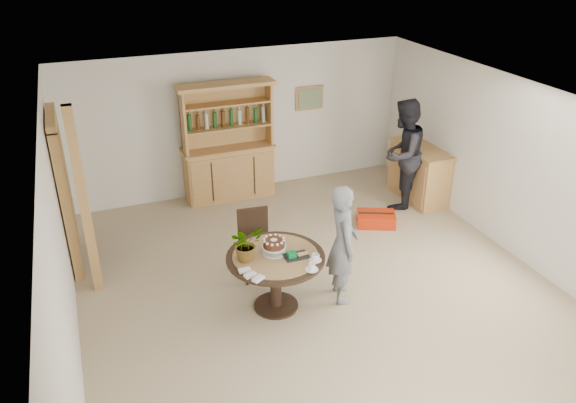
# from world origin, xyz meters

# --- Properties ---
(ground) EXTENTS (7.00, 7.00, 0.00)m
(ground) POSITION_xyz_m (0.00, 0.00, 0.00)
(ground) COLOR tan
(ground) RESTS_ON ground
(room_shell) EXTENTS (6.04, 7.04, 2.52)m
(room_shell) POSITION_xyz_m (0.00, 0.01, 1.74)
(room_shell) COLOR white
(room_shell) RESTS_ON ground
(doorway) EXTENTS (0.13, 1.10, 2.18)m
(doorway) POSITION_xyz_m (-2.93, 2.00, 1.11)
(doorway) COLOR black
(doorway) RESTS_ON ground
(pine_post) EXTENTS (0.12, 0.12, 2.50)m
(pine_post) POSITION_xyz_m (-2.70, 1.20, 1.25)
(pine_post) COLOR tan
(pine_post) RESTS_ON ground
(hutch) EXTENTS (1.62, 0.54, 2.04)m
(hutch) POSITION_xyz_m (-0.30, 3.24, 0.69)
(hutch) COLOR tan
(hutch) RESTS_ON ground
(sideboard) EXTENTS (0.54, 1.26, 0.94)m
(sideboard) POSITION_xyz_m (2.74, 2.00, 0.47)
(sideboard) COLOR tan
(sideboard) RESTS_ON ground
(dining_table) EXTENTS (1.20, 1.20, 0.76)m
(dining_table) POSITION_xyz_m (-0.65, -0.04, 0.60)
(dining_table) COLOR black
(dining_table) RESTS_ON ground
(dining_chair) EXTENTS (0.46, 0.46, 0.95)m
(dining_chair) POSITION_xyz_m (-0.64, 0.79, 0.54)
(dining_chair) COLOR black
(dining_chair) RESTS_ON ground
(birthday_cake) EXTENTS (0.30, 0.30, 0.20)m
(birthday_cake) POSITION_xyz_m (-0.65, 0.01, 0.88)
(birthday_cake) COLOR white
(birthday_cake) RESTS_ON dining_table
(flower_vase) EXTENTS (0.47, 0.44, 0.42)m
(flower_vase) POSITION_xyz_m (-1.00, 0.01, 0.97)
(flower_vase) COLOR #3F7233
(flower_vase) RESTS_ON dining_table
(gift_tray) EXTENTS (0.30, 0.20, 0.08)m
(gift_tray) POSITION_xyz_m (-0.44, -0.17, 0.79)
(gift_tray) COLOR black
(gift_tray) RESTS_ON dining_table
(coffee_cup_a) EXTENTS (0.15, 0.15, 0.09)m
(coffee_cup_a) POSITION_xyz_m (-0.25, -0.32, 0.80)
(coffee_cup_a) COLOR white
(coffee_cup_a) RESTS_ON dining_table
(coffee_cup_b) EXTENTS (0.15, 0.15, 0.08)m
(coffee_cup_b) POSITION_xyz_m (-0.37, -0.49, 0.79)
(coffee_cup_b) COLOR white
(coffee_cup_b) RESTS_ON dining_table
(napkins) EXTENTS (0.24, 0.33, 0.03)m
(napkins) POSITION_xyz_m (-1.06, -0.36, 0.77)
(napkins) COLOR white
(napkins) RESTS_ON dining_table
(teen_boy) EXTENTS (0.50, 0.65, 1.58)m
(teen_boy) POSITION_xyz_m (0.20, -0.14, 0.79)
(teen_boy) COLOR slate
(teen_boy) RESTS_ON ground
(adult_person) EXTENTS (1.13, 1.06, 1.86)m
(adult_person) POSITION_xyz_m (2.29, 1.87, 0.93)
(adult_person) COLOR black
(adult_person) RESTS_ON ground
(red_suitcase) EXTENTS (0.71, 0.61, 0.21)m
(red_suitcase) POSITION_xyz_m (1.58, 1.38, 0.10)
(red_suitcase) COLOR red
(red_suitcase) RESTS_ON ground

